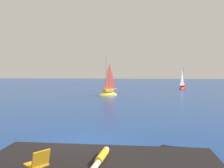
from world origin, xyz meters
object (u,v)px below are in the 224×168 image
sailboat_far (183,88)px  beach_chair (38,162)px  sailboat_near (108,93)px  person_sunbather (101,158)px

sailboat_far → beach_chair: (-11.22, -37.02, 0.73)m
sailboat_near → sailboat_far: 16.97m
sailboat_near → beach_chair: size_ratio=6.95×
sailboat_near → person_sunbather: 23.73m
sailboat_far → sailboat_near: bearing=174.0°
beach_chair → sailboat_near: bearing=-48.5°
sailboat_near → person_sunbather: (2.20, -23.63, 0.34)m
sailboat_near → beach_chair: 24.98m
sailboat_near → person_sunbather: size_ratio=3.16×
person_sunbather → sailboat_near: bearing=-167.1°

